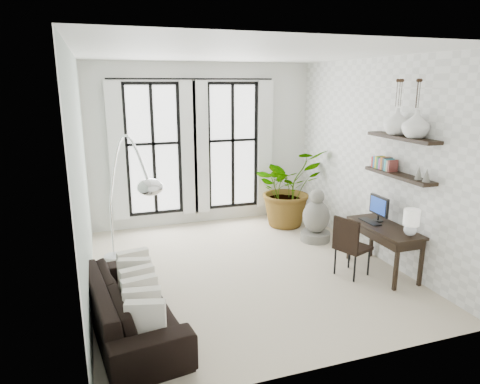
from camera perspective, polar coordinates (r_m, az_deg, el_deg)
name	(u,v)px	position (r m, az deg, el deg)	size (l,w,h in m)	color
floor	(244,269)	(6.76, 0.59, -10.21)	(5.00, 5.00, 0.00)	beige
ceiling	(245,53)	(6.16, 0.67, 18.00)	(5.00, 5.00, 0.00)	white
wall_left	(81,179)	(5.93, -20.38, 1.68)	(5.00, 5.00, 0.00)	#9EB1A4
wall_right	(375,159)	(7.31, 17.57, 4.17)	(5.00, 5.00, 0.00)	white
wall_back	(203,145)	(8.63, -4.89, 6.26)	(4.50, 4.50, 0.00)	white
windows	(195,148)	(8.52, -6.08, 5.86)	(3.26, 0.13, 2.65)	white
wall_shelves	(398,160)	(6.63, 20.36, 4.08)	(0.25, 1.30, 0.60)	black
sofa	(131,305)	(5.28, -14.35, -14.34)	(2.16, 0.84, 0.63)	black
throw_pillows	(139,289)	(5.20, -13.36, -12.44)	(0.40, 1.52, 0.40)	silver
plant	(287,188)	(8.59, 6.32, 0.59)	(1.40, 1.21, 1.55)	#2D7228
desk	(387,230)	(6.71, 18.99, -4.80)	(0.53, 1.24, 1.13)	black
desk_chair	(350,243)	(6.52, 14.42, -6.62)	(0.56, 0.56, 0.92)	black
arc_lamp	(125,169)	(5.84, -15.09, 3.00)	(0.71, 2.39, 2.18)	silver
buddha	(316,219)	(7.89, 10.09, -3.58)	(0.54, 0.54, 0.97)	gray
vase_a	(416,124)	(6.35, 22.42, 8.38)	(0.37, 0.37, 0.38)	white
vase_b	(397,122)	(6.65, 20.16, 8.82)	(0.37, 0.37, 0.38)	white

